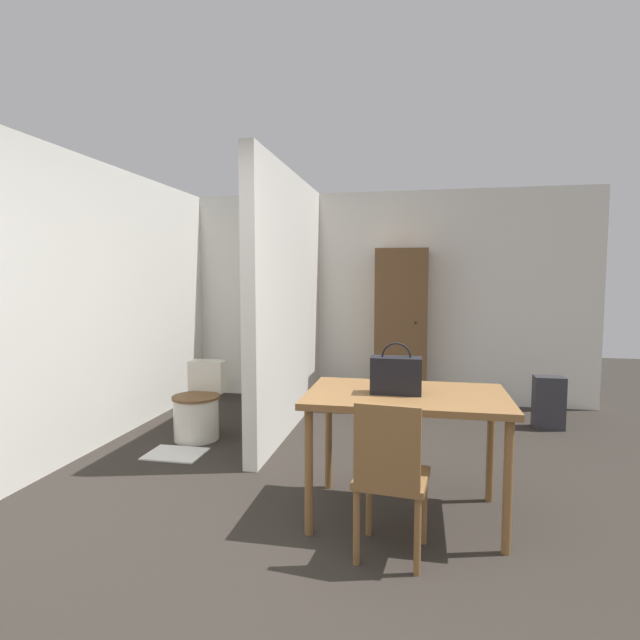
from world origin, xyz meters
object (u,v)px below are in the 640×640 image
toilet (199,408)px  handbag (396,375)px  wooden_chair (390,474)px  dining_table (406,407)px  space_heater (549,402)px  wooden_cabinet (401,329)px

toilet → handbag: (1.86, -1.23, 0.63)m
wooden_chair → handbag: bearing=95.8°
handbag → toilet: bearing=146.5°
dining_table → toilet: size_ratio=1.77×
dining_table → space_heater: 2.56m
dining_table → handbag: (-0.06, -0.03, 0.20)m
dining_table → wooden_chair: size_ratio=1.41×
dining_table → wooden_chair: bearing=-97.7°
toilet → wooden_chair: bearing=-42.6°
dining_table → wooden_cabinet: 2.72m
toilet → space_heater: (3.28, 0.93, -0.02)m
toilet → dining_table: bearing=-32.0°
dining_table → wooden_cabinet: wooden_cabinet is taller
handbag → space_heater: bearing=56.9°
dining_table → space_heater: size_ratio=2.35×
space_heater → toilet: bearing=-164.2°
handbag → space_heater: handbag is taller
handbag → wooden_cabinet: 2.74m
wooden_cabinet → space_heater: (1.47, -0.58, -0.65)m
wooden_chair → wooden_cabinet: bearing=97.4°
dining_table → handbag: handbag is taller
wooden_chair → toilet: wooden_chair is taller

